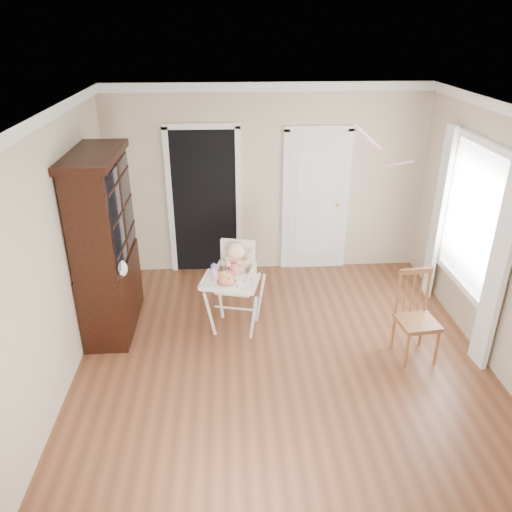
{
  "coord_description": "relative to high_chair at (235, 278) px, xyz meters",
  "views": [
    {
      "loc": [
        -0.56,
        -4.32,
        3.45
      ],
      "look_at": [
        -0.26,
        0.76,
        1.01
      ],
      "focal_mm": 35.0,
      "sensor_mm": 36.0,
      "label": 1
    }
  ],
  "objects": [
    {
      "name": "wall_back",
      "position": [
        0.5,
        1.64,
        0.66
      ],
      "size": [
        4.5,
        0.0,
        4.5
      ],
      "primitive_type": "plane",
      "rotation": [
        1.57,
        0.0,
        0.0
      ],
      "color": "#C3B698",
      "rests_on": "floor"
    },
    {
      "name": "ceiling",
      "position": [
        0.5,
        -0.86,
        2.01
      ],
      "size": [
        5.0,
        5.0,
        0.0
      ],
      "primitive_type": "plane",
      "rotation": [
        3.14,
        0.0,
        0.0
      ],
      "color": "white",
      "rests_on": "wall_back"
    },
    {
      "name": "closet_door",
      "position": [
        1.21,
        1.62,
        0.34
      ],
      "size": [
        0.96,
        0.09,
        2.13
      ],
      "color": "white",
      "rests_on": "wall_back"
    },
    {
      "name": "baby",
      "position": [
        0.01,
        0.03,
        0.17
      ],
      "size": [
        0.32,
        0.29,
        0.51
      ],
      "rotation": [
        0.0,
        0.0,
        -0.23
      ],
      "color": "beige",
      "rests_on": "high_chair"
    },
    {
      "name": "sippy_cup",
      "position": [
        -0.24,
        -0.1,
        0.16
      ],
      "size": [
        0.07,
        0.07,
        0.18
      ],
      "rotation": [
        0.0,
        0.0,
        -0.23
      ],
      "color": "#F394C8",
      "rests_on": "high_chair"
    },
    {
      "name": "crown_molding",
      "position": [
        0.5,
        -0.86,
        1.95
      ],
      "size": [
        4.5,
        5.0,
        0.12
      ],
      "primitive_type": null,
      "color": "white",
      "rests_on": "ceiling"
    },
    {
      "name": "cake",
      "position": [
        -0.1,
        -0.26,
        0.14
      ],
      "size": [
        0.22,
        0.22,
        0.1
      ],
      "color": "silver",
      "rests_on": "high_chair"
    },
    {
      "name": "dining_chair",
      "position": [
        1.97,
        -0.65,
        -0.22
      ],
      "size": [
        0.46,
        0.46,
        1.01
      ],
      "rotation": [
        0.0,
        0.0,
        0.12
      ],
      "color": "brown",
      "rests_on": "floor"
    },
    {
      "name": "streamer",
      "position": [
        1.26,
        -0.56,
        1.75
      ],
      "size": [
        0.17,
        0.48,
        0.15
      ],
      "primitive_type": null,
      "rotation": [
        0.26,
        0.0,
        0.29
      ],
      "color": "pink",
      "rests_on": "ceiling"
    },
    {
      "name": "floor",
      "position": [
        0.5,
        -0.86,
        -0.69
      ],
      "size": [
        5.0,
        5.0,
        0.0
      ],
      "primitive_type": "plane",
      "color": "brown",
      "rests_on": "ground"
    },
    {
      "name": "window_right",
      "position": [
        2.68,
        -0.06,
        0.6
      ],
      "size": [
        0.13,
        1.84,
        2.3
      ],
      "color": "white",
      "rests_on": "wall_right"
    },
    {
      "name": "wall_left",
      "position": [
        -1.75,
        -0.86,
        0.66
      ],
      "size": [
        0.0,
        5.0,
        5.0
      ],
      "primitive_type": "plane",
      "rotation": [
        1.57,
        0.0,
        1.57
      ],
      "color": "#C3B698",
      "rests_on": "floor"
    },
    {
      "name": "doorway",
      "position": [
        -0.4,
        1.63,
        0.42
      ],
      "size": [
        1.06,
        0.05,
        2.22
      ],
      "color": "black",
      "rests_on": "wall_back"
    },
    {
      "name": "high_chair",
      "position": [
        0.0,
        0.0,
        0.0
      ],
      "size": [
        0.79,
        0.91,
        1.12
      ],
      "rotation": [
        0.0,
        0.0,
        -0.23
      ],
      "color": "white",
      "rests_on": "floor"
    },
    {
      "name": "china_cabinet",
      "position": [
        -1.48,
        0.15,
        0.4
      ],
      "size": [
        0.57,
        1.29,
        2.17
      ],
      "color": "black",
      "rests_on": "floor"
    }
  ]
}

